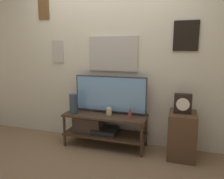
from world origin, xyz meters
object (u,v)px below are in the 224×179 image
object	(u,v)px
vase_tall_ceramic	(73,104)
television	(110,94)
vase_slim_bronze	(130,112)
candle_jar	(109,111)
mantel_clock	(183,103)

from	to	relation	value
vase_tall_ceramic	television	bearing A→B (deg)	19.65
vase_slim_bronze	candle_jar	world-z (taller)	vase_slim_bronze
television	candle_jar	xyz separation A→B (m)	(0.01, -0.10, -0.23)
vase_slim_bronze	vase_tall_ceramic	bearing A→B (deg)	-177.87
vase_slim_bronze	candle_jar	size ratio (longest dim) A/B	1.54
vase_tall_ceramic	candle_jar	world-z (taller)	vase_tall_ceramic
vase_tall_ceramic	candle_jar	distance (m)	0.54
vase_slim_bronze	mantel_clock	xyz separation A→B (m)	(0.68, 0.05, 0.17)
vase_slim_bronze	television	bearing A→B (deg)	155.46
vase_tall_ceramic	vase_slim_bronze	world-z (taller)	vase_tall_ceramic
vase_tall_ceramic	vase_slim_bronze	size ratio (longest dim) A/B	1.80
vase_slim_bronze	mantel_clock	size ratio (longest dim) A/B	0.64
candle_jar	mantel_clock	distance (m)	1.02
vase_slim_bronze	mantel_clock	distance (m)	0.71
mantel_clock	television	bearing A→B (deg)	174.10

